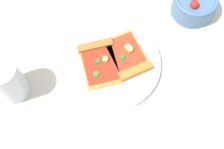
% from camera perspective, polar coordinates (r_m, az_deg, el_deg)
% --- Properties ---
extents(ground_plane, '(2.40, 2.40, 0.00)m').
position_cam_1_polar(ground_plane, '(0.78, 0.93, 3.47)').
color(ground_plane, beige).
rests_on(ground_plane, ground).
extents(plate, '(0.25, 0.25, 0.01)m').
position_cam_1_polar(plate, '(0.76, -0.26, 2.07)').
color(plate, white).
rests_on(plate, ground_plane).
extents(pizza_slice_near, '(0.14, 0.11, 0.02)m').
position_cam_1_polar(pizza_slice_near, '(0.76, 3.03, 3.11)').
color(pizza_slice_near, gold).
rests_on(pizza_slice_near, plate).
extents(pizza_slice_far, '(0.14, 0.13, 0.02)m').
position_cam_1_polar(pizza_slice_far, '(0.75, -2.44, 2.74)').
color(pizza_slice_far, gold).
rests_on(pizza_slice_far, plate).
extents(salad_bowl, '(0.11, 0.11, 0.07)m').
position_cam_1_polar(salad_bowl, '(0.85, 14.92, 12.47)').
color(salad_bowl, '#4C7299').
rests_on(salad_bowl, ground_plane).
extents(soda_glass, '(0.07, 0.07, 0.12)m').
position_cam_1_polar(soda_glass, '(0.73, -18.66, -1.16)').
color(soda_glass, silver).
rests_on(soda_glass, ground_plane).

